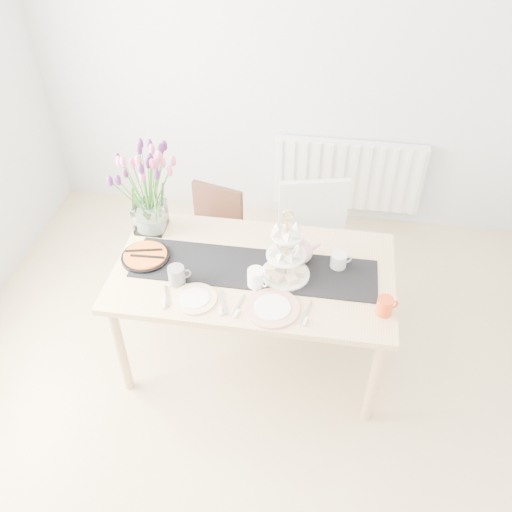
# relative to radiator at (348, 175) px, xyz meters

# --- Properties ---
(room_shell) EXTENTS (4.50, 4.50, 4.50)m
(room_shell) POSITION_rel_radiator_xyz_m (-0.50, -2.19, 0.85)
(room_shell) COLOR tan
(room_shell) RESTS_ON ground
(radiator) EXTENTS (1.20, 0.08, 0.60)m
(radiator) POSITION_rel_radiator_xyz_m (0.00, 0.00, 0.00)
(radiator) COLOR white
(radiator) RESTS_ON room_shell
(dining_table) EXTENTS (1.60, 0.90, 0.75)m
(dining_table) POSITION_rel_radiator_xyz_m (-0.52, -1.57, 0.22)
(dining_table) COLOR tan
(dining_table) RESTS_ON ground
(chair_brown) EXTENTS (0.48, 0.48, 0.77)m
(chair_brown) POSITION_rel_radiator_xyz_m (-0.93, -0.89, -0.01)
(chair_brown) COLOR #351A13
(chair_brown) RESTS_ON ground
(chair_white) EXTENTS (0.55, 0.55, 0.93)m
(chair_white) POSITION_rel_radiator_xyz_m (-0.21, -1.00, 0.09)
(chair_white) COLOR silver
(chair_white) RESTS_ON ground
(table_runner) EXTENTS (1.40, 0.35, 0.01)m
(table_runner) POSITION_rel_radiator_xyz_m (-0.52, -1.57, 0.30)
(table_runner) COLOR black
(table_runner) RESTS_ON dining_table
(tulip_vase) EXTENTS (0.65, 0.65, 0.56)m
(tulip_vase) POSITION_rel_radiator_xyz_m (-1.21, -1.29, 0.66)
(tulip_vase) COLOR silver
(tulip_vase) RESTS_ON dining_table
(cake_stand) EXTENTS (0.28, 0.28, 0.40)m
(cake_stand) POSITION_rel_radiator_xyz_m (-0.34, -1.59, 0.42)
(cake_stand) COLOR gold
(cake_stand) RESTS_ON dining_table
(teapot) EXTENTS (0.32, 0.29, 0.17)m
(teapot) POSITION_rel_radiator_xyz_m (-0.28, -1.47, 0.38)
(teapot) COLOR silver
(teapot) RESTS_ON dining_table
(cream_jug) EXTENTS (0.12, 0.12, 0.09)m
(cream_jug) POSITION_rel_radiator_xyz_m (-0.05, -1.47, 0.35)
(cream_jug) COLOR silver
(cream_jug) RESTS_ON dining_table
(tart_tin) EXTENTS (0.28, 0.28, 0.03)m
(tart_tin) POSITION_rel_radiator_xyz_m (-1.16, -1.58, 0.32)
(tart_tin) COLOR black
(tart_tin) RESTS_ON dining_table
(mug_grey) EXTENTS (0.12, 0.12, 0.11)m
(mug_grey) POSITION_rel_radiator_xyz_m (-0.93, -1.74, 0.36)
(mug_grey) COLOR slate
(mug_grey) RESTS_ON dining_table
(mug_white) EXTENTS (0.13, 0.13, 0.11)m
(mug_white) POSITION_rel_radiator_xyz_m (-0.49, -1.70, 0.36)
(mug_white) COLOR white
(mug_white) RESTS_ON dining_table
(mug_orange) EXTENTS (0.11, 0.11, 0.10)m
(mug_orange) POSITION_rel_radiator_xyz_m (0.20, -1.80, 0.35)
(mug_orange) COLOR #E04418
(mug_orange) RESTS_ON dining_table
(plate_left) EXTENTS (0.31, 0.31, 0.01)m
(plate_left) POSITION_rel_radiator_xyz_m (-0.80, -1.86, 0.31)
(plate_left) COLOR white
(plate_left) RESTS_ON dining_table
(plate_right) EXTENTS (0.35, 0.35, 0.02)m
(plate_right) POSITION_rel_radiator_xyz_m (-0.38, -1.86, 0.31)
(plate_right) COLOR silver
(plate_right) RESTS_ON dining_table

